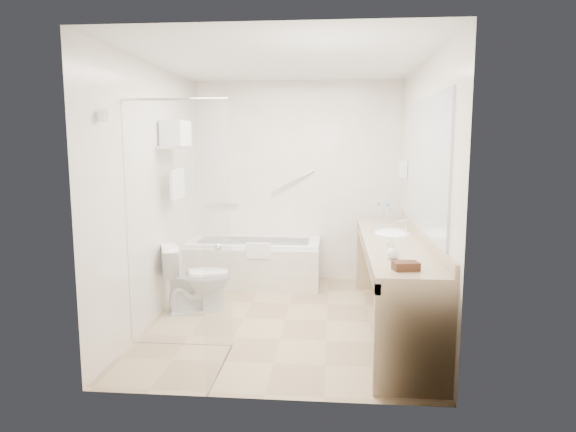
# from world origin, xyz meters

# --- Properties ---
(floor) EXTENTS (3.20, 3.20, 0.00)m
(floor) POSITION_xyz_m (0.00, 0.00, 0.00)
(floor) COLOR tan
(floor) RESTS_ON ground
(ceiling) EXTENTS (2.60, 3.20, 0.10)m
(ceiling) POSITION_xyz_m (0.00, 0.00, 2.50)
(ceiling) COLOR silver
(ceiling) RESTS_ON wall_back
(wall_back) EXTENTS (2.60, 0.10, 2.50)m
(wall_back) POSITION_xyz_m (0.00, 1.60, 1.25)
(wall_back) COLOR silver
(wall_back) RESTS_ON ground
(wall_front) EXTENTS (2.60, 0.10, 2.50)m
(wall_front) POSITION_xyz_m (0.00, -1.60, 1.25)
(wall_front) COLOR silver
(wall_front) RESTS_ON ground
(wall_left) EXTENTS (0.10, 3.20, 2.50)m
(wall_left) POSITION_xyz_m (-1.30, 0.00, 1.25)
(wall_left) COLOR silver
(wall_left) RESTS_ON ground
(wall_right) EXTENTS (0.10, 3.20, 2.50)m
(wall_right) POSITION_xyz_m (1.30, 0.00, 1.25)
(wall_right) COLOR silver
(wall_right) RESTS_ON ground
(bathtub) EXTENTS (1.60, 0.73, 0.59)m
(bathtub) POSITION_xyz_m (-0.50, 1.24, 0.28)
(bathtub) COLOR white
(bathtub) RESTS_ON floor
(grab_bar_short) EXTENTS (0.40, 0.03, 0.03)m
(grab_bar_short) POSITION_xyz_m (-0.95, 1.56, 0.95)
(grab_bar_short) COLOR silver
(grab_bar_short) RESTS_ON wall_back
(grab_bar_long) EXTENTS (0.53, 0.03, 0.33)m
(grab_bar_long) POSITION_xyz_m (-0.05, 1.56, 1.25)
(grab_bar_long) COLOR silver
(grab_bar_long) RESTS_ON wall_back
(shower_enclosure) EXTENTS (0.96, 0.91, 2.11)m
(shower_enclosure) POSITION_xyz_m (-0.63, -0.93, 1.07)
(shower_enclosure) COLOR silver
(shower_enclosure) RESTS_ON floor
(towel_shelf) EXTENTS (0.24, 0.55, 0.81)m
(towel_shelf) POSITION_xyz_m (-1.17, 0.35, 1.75)
(towel_shelf) COLOR silver
(towel_shelf) RESTS_ON wall_left
(vanity_counter) EXTENTS (0.55, 2.70, 0.95)m
(vanity_counter) POSITION_xyz_m (1.02, -0.15, 0.64)
(vanity_counter) COLOR tan
(vanity_counter) RESTS_ON floor
(sink) EXTENTS (0.40, 0.52, 0.14)m
(sink) POSITION_xyz_m (1.05, 0.25, 0.82)
(sink) COLOR white
(sink) RESTS_ON vanity_counter
(faucet) EXTENTS (0.03, 0.03, 0.14)m
(faucet) POSITION_xyz_m (1.20, 0.25, 0.93)
(faucet) COLOR silver
(faucet) RESTS_ON vanity_counter
(mirror) EXTENTS (0.02, 2.00, 1.20)m
(mirror) POSITION_xyz_m (1.29, -0.15, 1.55)
(mirror) COLOR #B1B6BE
(mirror) RESTS_ON wall_right
(hairdryer_unit) EXTENTS (0.08, 0.10, 0.18)m
(hairdryer_unit) POSITION_xyz_m (1.25, 1.05, 1.45)
(hairdryer_unit) COLOR silver
(hairdryer_unit) RESTS_ON wall_right
(toilet) EXTENTS (0.81, 0.63, 0.70)m
(toilet) POSITION_xyz_m (-0.95, 0.20, 0.35)
(toilet) COLOR white
(toilet) RESTS_ON floor
(amenity_basket) EXTENTS (0.20, 0.15, 0.06)m
(amenity_basket) POSITION_xyz_m (0.98, -1.26, 0.88)
(amenity_basket) COLOR #492A1A
(amenity_basket) RESTS_ON vanity_counter
(soap_bottle_a) EXTENTS (0.07, 0.14, 0.06)m
(soap_bottle_a) POSITION_xyz_m (0.94, -0.63, 0.88)
(soap_bottle_a) COLOR silver
(soap_bottle_a) RESTS_ON vanity_counter
(soap_bottle_b) EXTENTS (0.11, 0.14, 0.10)m
(soap_bottle_b) POSITION_xyz_m (0.93, -0.91, 0.90)
(soap_bottle_b) COLOR silver
(soap_bottle_b) RESTS_ON vanity_counter
(water_bottle_left) EXTENTS (0.06, 0.06, 0.20)m
(water_bottle_left) POSITION_xyz_m (0.99, 1.10, 0.94)
(water_bottle_left) COLOR silver
(water_bottle_left) RESTS_ON vanity_counter
(water_bottle_mid) EXTENTS (0.05, 0.05, 0.17)m
(water_bottle_mid) POSITION_xyz_m (1.08, 0.83, 0.93)
(water_bottle_mid) COLOR silver
(water_bottle_mid) RESTS_ON vanity_counter
(water_bottle_right) EXTENTS (0.06, 0.06, 0.21)m
(water_bottle_right) POSITION_xyz_m (1.08, 0.98, 0.94)
(water_bottle_right) COLOR silver
(water_bottle_right) RESTS_ON vanity_counter
(drinking_glass_near) EXTENTS (0.08, 0.08, 0.09)m
(drinking_glass_near) POSITION_xyz_m (0.99, 0.17, 0.89)
(drinking_glass_near) COLOR silver
(drinking_glass_near) RESTS_ON vanity_counter
(drinking_glass_far) EXTENTS (0.07, 0.07, 0.08)m
(drinking_glass_far) POSITION_xyz_m (0.94, 0.24, 0.89)
(drinking_glass_far) COLOR silver
(drinking_glass_far) RESTS_ON vanity_counter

